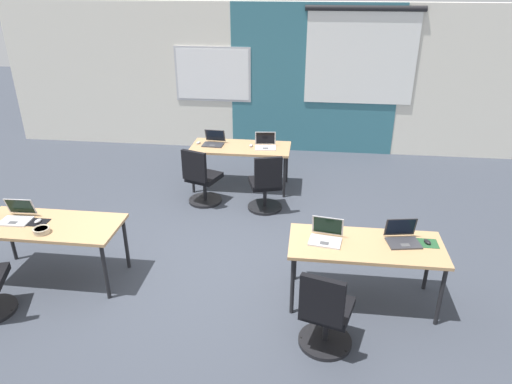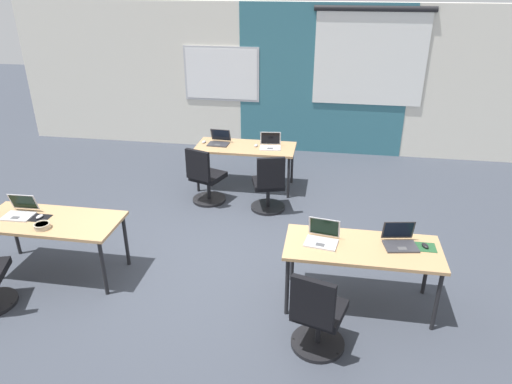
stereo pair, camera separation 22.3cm
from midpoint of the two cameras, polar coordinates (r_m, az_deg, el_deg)
The scene contains 20 objects.
ground_plane at distance 5.98m, azimuth -4.04°, elevation -8.05°, with size 24.00×24.00×0.00m.
back_wall_assembly at distance 9.31m, azimuth 1.95°, elevation 13.69°, with size 10.00×0.27×2.80m.
desk_near_left at distance 5.81m, azimuth -22.74°, elevation -3.67°, with size 1.60×0.70×0.72m.
desk_near_right at distance 5.02m, azimuth 14.07°, elevation -7.05°, with size 1.60×0.70×0.72m.
desk_far_center at distance 7.62m, azimuth -0.44°, elevation 5.17°, with size 1.60×0.70×0.72m.
laptop_far_right at distance 7.54m, azimuth 2.61°, elevation 5.81°, with size 0.36×0.30×0.24m.
mouse_far_right at distance 7.59m, azimuth 0.85°, elevation 5.70°, with size 0.06×0.10×0.03m.
chair_far_right at distance 6.93m, azimuth 2.50°, elevation 0.51°, with size 0.55×0.60×0.92m.
laptop_near_right_end at distance 5.10m, azimuth 18.34°, elevation -5.66°, with size 0.37×0.33×0.23m.
mousepad_near_right_end at distance 5.17m, azimuth 21.08°, elevation -6.31°, with size 0.22×0.19×0.00m.
mouse_near_right_end at distance 5.16m, azimuth 21.11°, elevation -6.12°, with size 0.09×0.11×0.03m.
laptop_near_right_inner at distance 4.96m, azimuth 9.36°, elevation -5.49°, with size 0.37×0.32×0.24m.
chair_near_right_inner at distance 4.53m, azimuth 8.92°, elevation -14.99°, with size 0.55×0.60×0.92m.
laptop_far_left at distance 7.72m, azimuth -3.70°, elevation 6.24°, with size 0.35×0.33×0.22m.
mouse_far_left at distance 7.79m, azimuth -5.55°, elevation 6.11°, with size 0.07×0.11×0.03m.
chair_far_left at distance 7.21m, azimuth -5.28°, elevation 1.43°, with size 0.57×0.61×0.92m.
laptop_near_left_end at distance 6.02m, azimuth -25.90°, elevation -2.12°, with size 0.34×0.31×0.23m.
mousepad_near_left_end at distance 5.87m, azimuth -23.87°, elevation -2.93°, with size 0.22×0.19×0.00m.
mouse_near_left_end at distance 5.86m, azimuth -23.90°, elevation -2.76°, with size 0.07×0.11×0.03m.
snack_bowl at distance 5.61m, azimuth -23.62°, elevation -3.78°, with size 0.18×0.18×0.06m.
Camera 2 is at (1.34, -4.83, 3.28)m, focal length 32.80 mm.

